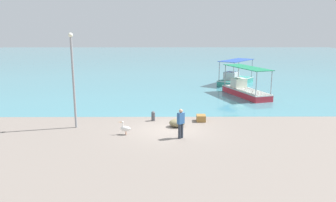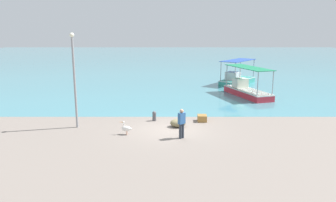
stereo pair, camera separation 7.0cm
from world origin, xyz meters
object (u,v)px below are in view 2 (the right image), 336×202
(lamp_post, at_px, (73,76))
(mooring_bollard, at_px, (153,116))
(fisherman_standing, at_px, (181,123))
(pelican, at_px, (125,128))
(fishing_boat_far_left, at_px, (236,79))
(cargo_crate, at_px, (201,118))
(fishing_boat_near_right, at_px, (245,90))
(net_pile, at_px, (177,123))

(lamp_post, relative_size, mooring_bollard, 8.77)
(lamp_post, height_order, fisherman_standing, lamp_post)
(pelican, bearing_deg, mooring_bollard, 62.70)
(pelican, relative_size, mooring_bollard, 1.21)
(fishing_boat_far_left, height_order, mooring_bollard, fishing_boat_far_left)
(cargo_crate, bearing_deg, mooring_bollard, 177.62)
(fishing_boat_near_right, relative_size, lamp_post, 1.07)
(net_pile, bearing_deg, lamp_post, -179.36)
(fishing_boat_near_right, xyz_separation_m, cargo_crate, (-4.94, -8.54, -0.36))
(pelican, relative_size, net_pile, 0.82)
(fisherman_standing, bearing_deg, net_pile, 93.38)
(net_pile, bearing_deg, fishing_boat_near_right, 56.16)
(pelican, bearing_deg, fishing_boat_near_right, 49.63)
(pelican, xyz_separation_m, mooring_bollard, (1.51, 2.93, -0.02))
(fishing_boat_far_left, height_order, cargo_crate, fishing_boat_far_left)
(fishing_boat_near_right, xyz_separation_m, mooring_bollard, (-8.13, -8.41, -0.22))
(mooring_bollard, bearing_deg, net_pile, -42.23)
(net_pile, bearing_deg, pelican, -153.47)
(mooring_bollard, relative_size, net_pile, 0.67)
(pelican, xyz_separation_m, lamp_post, (-3.25, 1.46, 2.89))
(fishing_boat_far_left, distance_m, net_pile, 17.83)
(fishing_boat_far_left, relative_size, mooring_bollard, 8.28)
(cargo_crate, bearing_deg, pelican, -149.23)
(lamp_post, height_order, cargo_crate, lamp_post)
(fishing_boat_far_left, bearing_deg, fishing_boat_near_right, -93.97)
(lamp_post, xyz_separation_m, mooring_bollard, (4.76, 1.48, -2.91))
(cargo_crate, bearing_deg, fishing_boat_near_right, 59.97)
(fishing_boat_near_right, relative_size, mooring_bollard, 9.36)
(pelican, bearing_deg, fisherman_standing, -11.78)
(pelican, height_order, net_pile, pelican)
(fishing_boat_far_left, xyz_separation_m, pelican, (-10.10, -17.91, -0.21))
(fishing_boat_far_left, distance_m, pelican, 20.56)
(fishing_boat_far_left, xyz_separation_m, fisherman_standing, (-6.91, -18.58, 0.32))
(pelican, bearing_deg, fishing_boat_far_left, 60.59)
(mooring_bollard, bearing_deg, fishing_boat_near_right, 45.98)
(mooring_bollard, height_order, fisherman_standing, fisherman_standing)
(fishing_boat_far_left, distance_m, fishing_boat_near_right, 6.59)
(fishing_boat_near_right, relative_size, cargo_crate, 8.91)
(lamp_post, distance_m, net_pile, 6.99)
(lamp_post, distance_m, cargo_crate, 8.62)
(fishing_boat_far_left, distance_m, fisherman_standing, 19.82)
(fishing_boat_far_left, relative_size, net_pile, 5.57)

